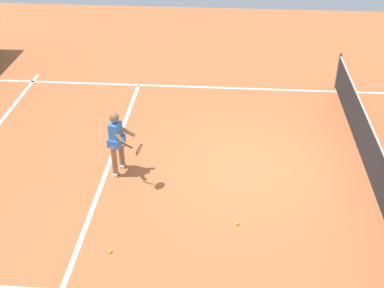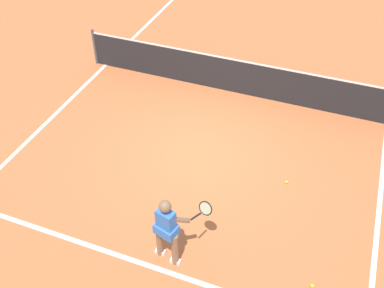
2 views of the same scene
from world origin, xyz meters
The scene contains 8 objects.
ground_plane centered at (0.00, 0.00, 0.00)m, with size 24.02×24.02×0.00m, color #C66638.
service_line_marking centered at (0.00, -3.36, 0.00)m, with size 8.21×0.10×0.01m, color white.
sideline_left_marking centered at (-4.11, 0.00, 0.00)m, with size 0.10×16.48×0.01m, color white.
sideline_right_marking centered at (4.11, 0.00, 0.00)m, with size 0.10×16.48×0.01m, color white.
court_net centered at (0.00, 2.70, 0.53)m, with size 8.89×0.08×1.12m.
tennis_player centered at (0.48, -3.04, 0.85)m, with size 0.94×0.89×1.55m.
tennis_ball_near centered at (3.11, -2.71, 0.03)m, with size 0.07×0.07×0.07m, color #D1E533.
tennis_ball_far centered at (2.14, -0.32, 0.03)m, with size 0.07×0.07×0.07m, color #D1E533.
Camera 2 is at (2.72, -7.65, 7.18)m, focal length 42.39 mm.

